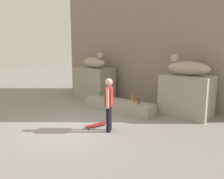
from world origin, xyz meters
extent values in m
plane|color=gray|center=(0.00, 0.00, 0.00)|extent=(40.00, 40.00, 0.00)
cube|color=gray|center=(0.00, 4.94, 2.98)|extent=(10.01, 0.60, 5.96)
cube|color=gray|center=(-2.37, 3.70, 0.77)|extent=(1.82, 1.20, 1.55)
cube|color=gray|center=(2.37, 3.70, 0.77)|extent=(1.82, 1.20, 1.55)
ellipsoid|color=#A79B89|center=(-2.37, 3.70, 1.81)|extent=(1.68, 0.89, 0.52)
sphere|color=#A79B89|center=(-1.83, 3.59, 2.16)|extent=(0.32, 0.32, 0.32)
ellipsoid|color=#A79B89|center=(2.37, 3.70, 1.81)|extent=(1.64, 0.69, 0.52)
sphere|color=#A79B89|center=(1.82, 3.66, 2.16)|extent=(0.32, 0.32, 0.32)
cube|color=gray|center=(0.00, 2.58, 0.22)|extent=(3.10, 0.71, 0.45)
cylinder|color=black|center=(1.09, 0.65, 0.41)|extent=(0.14, 0.14, 0.82)
cylinder|color=black|center=(1.18, 0.47, 0.41)|extent=(0.14, 0.14, 0.82)
cube|color=#B22626|center=(1.13, 0.56, 1.10)|extent=(0.35, 0.41, 0.56)
sphere|color=tan|center=(1.13, 0.56, 1.55)|extent=(0.23, 0.23, 0.23)
cylinder|color=tan|center=(1.03, 0.76, 1.09)|extent=(0.09, 0.09, 0.58)
cylinder|color=tan|center=(1.24, 0.36, 1.09)|extent=(0.09, 0.09, 0.58)
cube|color=maroon|center=(0.57, 0.62, 0.07)|extent=(0.38, 0.82, 0.02)
cylinder|color=white|center=(0.56, 0.32, 0.03)|extent=(0.04, 0.06, 0.06)
cylinder|color=white|center=(0.43, 0.35, 0.03)|extent=(0.04, 0.06, 0.06)
cylinder|color=white|center=(0.71, 0.90, 0.03)|extent=(0.04, 0.06, 0.06)
cylinder|color=white|center=(0.57, 0.93, 0.03)|extent=(0.04, 0.06, 0.06)
cylinder|color=#1E722D|center=(-1.07, 2.72, 0.57)|extent=(0.06, 0.06, 0.24)
cylinder|color=#1E722D|center=(-1.07, 2.72, 0.72)|extent=(0.03, 0.03, 0.06)
cylinder|color=yellow|center=(-1.07, 2.72, 0.75)|extent=(0.03, 0.03, 0.01)
cylinder|color=#593314|center=(0.90, 2.65, 0.55)|extent=(0.08, 0.08, 0.22)
cylinder|color=#593314|center=(0.90, 2.65, 0.69)|extent=(0.04, 0.04, 0.06)
cylinder|color=yellow|center=(0.90, 2.65, 0.73)|extent=(0.04, 0.04, 0.01)
cylinder|color=orange|center=(0.55, 2.76, 0.57)|extent=(0.08, 0.08, 0.24)
cylinder|color=orange|center=(0.55, 2.76, 0.72)|extent=(0.03, 0.03, 0.06)
cylinder|color=yellow|center=(0.55, 2.76, 0.75)|extent=(0.04, 0.04, 0.01)
cylinder|color=red|center=(-0.35, 2.49, 0.56)|extent=(0.06, 0.06, 0.22)
cylinder|color=red|center=(-0.35, 2.49, 0.70)|extent=(0.03, 0.03, 0.06)
cylinder|color=yellow|center=(-0.35, 2.49, 0.73)|extent=(0.03, 0.03, 0.01)
camera|label=1|loc=(5.67, -5.01, 2.68)|focal=38.50mm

